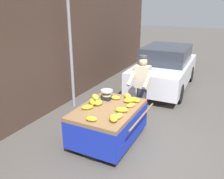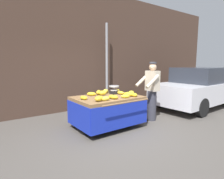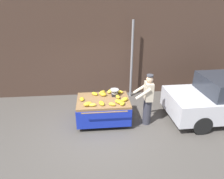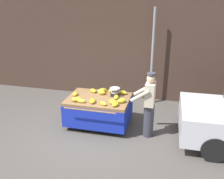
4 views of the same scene
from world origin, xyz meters
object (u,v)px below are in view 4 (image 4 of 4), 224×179
object	(u,v)px
street_pole	(152,58)
banana_bunch_5	(113,102)
banana_bunch_10	(102,92)
banana_bunch_0	(102,90)
banana_bunch_1	(115,104)
banana_bunch_9	(113,90)
banana_bunch_3	(116,97)
banana_bunch_4	(92,101)
banana_bunch_11	(122,101)
weighing_scale	(115,92)
banana_bunch_13	(75,94)
banana_cart	(99,105)
banana_bunch_2	(103,103)
banana_bunch_8	(123,92)
banana_bunch_12	(81,101)
vendor_person	(149,105)
banana_bunch_6	(93,91)
banana_bunch_7	(77,99)

from	to	relation	value
street_pole	banana_bunch_5	world-z (taller)	street_pole
banana_bunch_10	banana_bunch_0	bearing A→B (deg)	101.50
banana_bunch_1	banana_bunch_9	world-z (taller)	banana_bunch_9
banana_bunch_5	banana_bunch_3	bearing A→B (deg)	89.09
banana_bunch_4	banana_bunch_11	size ratio (longest dim) A/B	1.08
banana_bunch_0	weighing_scale	bearing A→B (deg)	-21.07
banana_bunch_3	banana_bunch_4	xyz separation A→B (m)	(-0.55, -0.40, 0.00)
banana_bunch_0	banana_bunch_1	distance (m)	1.00
banana_bunch_13	banana_bunch_0	bearing A→B (deg)	30.68
banana_bunch_5	banana_cart	bearing A→B (deg)	148.05
banana_bunch_2	banana_bunch_13	size ratio (longest dim) A/B	1.01
banana_bunch_8	banana_bunch_9	xyz separation A→B (m)	(-0.32, 0.07, 0.01)
street_pole	banana_bunch_11	distance (m)	2.18
street_pole	banana_bunch_12	world-z (taller)	street_pole
vendor_person	banana_bunch_2	bearing A→B (deg)	-171.71
banana_bunch_9	banana_bunch_11	bearing A→B (deg)	-58.46
banana_bunch_5	banana_bunch_12	size ratio (longest dim) A/B	1.26
banana_bunch_4	banana_bunch_12	xyz separation A→B (m)	(-0.28, -0.07, -0.00)
banana_bunch_3	banana_bunch_9	xyz separation A→B (m)	(-0.21, 0.42, 0.01)
street_pole	vendor_person	bearing A→B (deg)	-85.86
banana_bunch_9	banana_bunch_12	xyz separation A→B (m)	(-0.62, -0.90, -0.01)
street_pole	banana_bunch_0	bearing A→B (deg)	-131.42
banana_bunch_6	banana_bunch_13	distance (m)	0.54
street_pole	banana_bunch_4	distance (m)	2.62
banana_bunch_13	banana_bunch_6	bearing A→B (deg)	40.36
banana_bunch_0	banana_bunch_12	world-z (taller)	banana_bunch_0
weighing_scale	banana_bunch_0	xyz separation A→B (m)	(-0.41, 0.16, -0.06)
street_pole	banana_bunch_0	size ratio (longest dim) A/B	11.22
banana_bunch_13	banana_cart	bearing A→B (deg)	-0.59
banana_bunch_12	banana_bunch_0	bearing A→B (deg)	68.12
banana_bunch_3	banana_bunch_11	xyz separation A→B (m)	(0.19, -0.23, 0.01)
banana_bunch_0	banana_bunch_7	xyz separation A→B (m)	(-0.47, -0.77, -0.00)
banana_bunch_10	vendor_person	xyz separation A→B (m)	(1.38, -0.51, -0.01)
banana_bunch_12	banana_bunch_7	bearing A→B (deg)	163.91
banana_bunch_3	banana_bunch_1	bearing A→B (deg)	-79.81
banana_bunch_6	banana_bunch_7	size ratio (longest dim) A/B	0.91
banana_bunch_1	banana_bunch_10	bearing A→B (deg)	129.64
banana_bunch_0	street_pole	bearing A→B (deg)	48.58
banana_bunch_4	vendor_person	bearing A→B (deg)	3.42
banana_bunch_1	banana_bunch_3	bearing A→B (deg)	100.19
banana_bunch_0	banana_bunch_12	xyz separation A→B (m)	(-0.33, -0.81, -0.01)
banana_bunch_1	banana_bunch_12	bearing A→B (deg)	-179.74
weighing_scale	banana_bunch_0	world-z (taller)	weighing_scale
banana_bunch_6	banana_bunch_13	bearing A→B (deg)	-139.64
banana_bunch_3	banana_bunch_11	world-z (taller)	banana_bunch_11
banana_bunch_12	banana_bunch_9	bearing A→B (deg)	55.50
banana_bunch_6	banana_bunch_12	bearing A→B (deg)	-95.43
banana_bunch_1	banana_bunch_5	distance (m)	0.14
banana_bunch_12	banana_bunch_13	distance (m)	0.54
weighing_scale	banana_bunch_13	distance (m)	1.10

